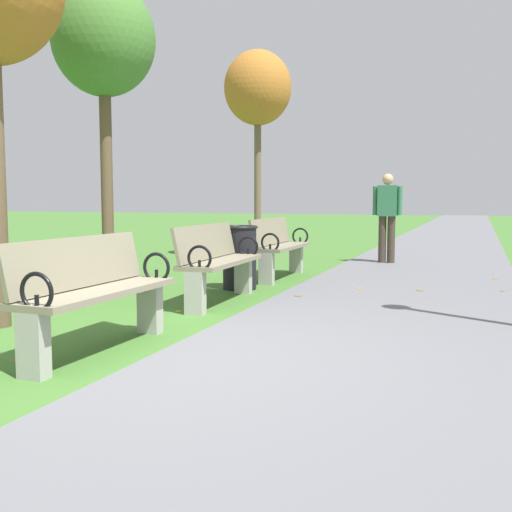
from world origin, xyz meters
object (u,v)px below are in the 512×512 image
park_bench_2 (217,261)px  park_bench_1 (94,291)px  tree_2 (104,43)px  pedestrian_walking (387,213)px  trash_bin (240,257)px  park_bench_3 (279,246)px  tree_3 (258,90)px

park_bench_2 → park_bench_1: bearing=-90.0°
tree_2 → pedestrian_walking: 6.04m
park_bench_1 → pedestrian_walking: 7.42m
pedestrian_walking → trash_bin: 4.11m
tree_2 → trash_bin: size_ratio=4.41×
park_bench_1 → park_bench_2: bearing=90.0°
tree_2 → trash_bin: 3.09m
pedestrian_walking → tree_2: bearing=-117.2°
park_bench_3 → tree_3: bearing=116.0°
park_bench_1 → park_bench_3: bearing=90.0°
tree_2 → pedestrian_walking: tree_2 is taller
park_bench_1 → park_bench_3: (-0.00, 4.71, 0.00)m
tree_3 → pedestrian_walking: 3.48m
tree_2 → park_bench_2: bearing=5.3°
tree_3 → trash_bin: bearing=-73.5°
park_bench_2 → trash_bin: size_ratio=1.92×
park_bench_1 → park_bench_3: size_ratio=1.01×
tree_3 → park_bench_3: bearing=-64.0°
tree_3 → trash_bin: (1.17, -3.96, -2.87)m
park_bench_3 → tree_2: bearing=-119.2°
park_bench_3 → tree_2: tree_2 is taller
park_bench_3 → pedestrian_walking: (1.23, 2.60, 0.44)m
park_bench_3 → tree_2: 3.76m
park_bench_1 → park_bench_3: same height
park_bench_2 → tree_3: (-1.32, 5.03, 2.81)m
park_bench_2 → tree_2: bearing=-174.7°
park_bench_2 → pedestrian_walking: pedestrian_walking is taller
park_bench_2 → pedestrian_walking: 5.09m
park_bench_1 → park_bench_2: 2.39m
park_bench_2 → tree_2: tree_2 is taller
park_bench_2 → trash_bin: (-0.15, 1.07, -0.06)m
tree_2 → pedestrian_walking: size_ratio=2.29×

